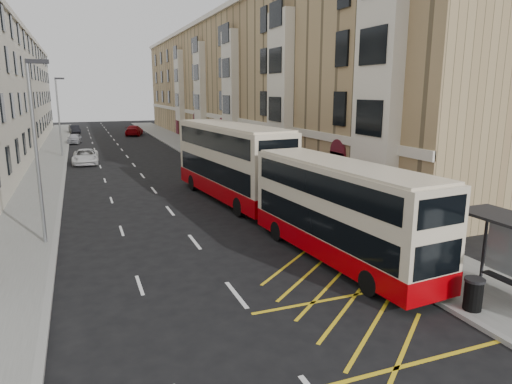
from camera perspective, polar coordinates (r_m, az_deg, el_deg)
name	(u,v)px	position (r m, az deg, el deg)	size (l,w,h in m)	color
ground	(285,356)	(12.81, 3.65, -19.83)	(200.00, 200.00, 0.00)	black
pavement_right	(228,166)	(42.28, -3.57, 3.32)	(4.00, 120.00, 0.15)	slate
pavement_left	(44,177)	(40.46, -24.98, 1.74)	(3.00, 120.00, 0.15)	slate
kerb_right	(207,167)	(41.73, -6.19, 3.15)	(0.25, 120.00, 0.15)	gray
kerb_left	(64,176)	(40.38, -22.86, 1.91)	(0.25, 120.00, 0.15)	gray
road_markings	(123,151)	(55.40, -16.32, 4.97)	(10.00, 110.00, 0.01)	silver
terrace_right	(242,85)	(58.51, -1.79, 13.22)	(10.75, 79.00, 15.25)	tan
guard_railing	(363,236)	(19.89, 13.18, -5.33)	(0.06, 6.56, 1.01)	#B41210
street_lamp_near	(37,143)	(21.96, -25.74, 5.53)	(0.93, 0.18, 8.00)	gray
street_lamp_far	(59,113)	(51.86, -23.42, 9.11)	(0.93, 0.18, 8.00)	gray
double_decker_front	(339,211)	(18.77, 10.36, -2.40)	(3.19, 10.38, 4.08)	beige
double_decker_rear	(231,162)	(28.86, -3.14, 3.77)	(3.98, 12.28, 4.81)	beige
litter_bin	(473,294)	(16.03, 25.53, -11.38)	(0.63, 0.63, 1.04)	black
pedestrian_mid	(443,231)	(21.15, 22.39, -4.51)	(0.82, 0.64, 1.68)	black
pedestrian_far	(370,236)	(19.59, 14.11, -5.31)	(0.97, 0.40, 1.65)	black
white_van	(85,157)	(46.53, -20.54, 4.16)	(2.29, 4.97, 1.38)	silver
car_silver	(74,139)	(65.14, -21.76, 6.22)	(1.54, 3.83, 1.31)	#AFB1B8
car_dark	(74,129)	(80.80, -21.74, 7.30)	(1.41, 4.05, 1.33)	black
car_red	(134,130)	(73.99, -15.00, 7.45)	(2.20, 5.42, 1.57)	#920107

